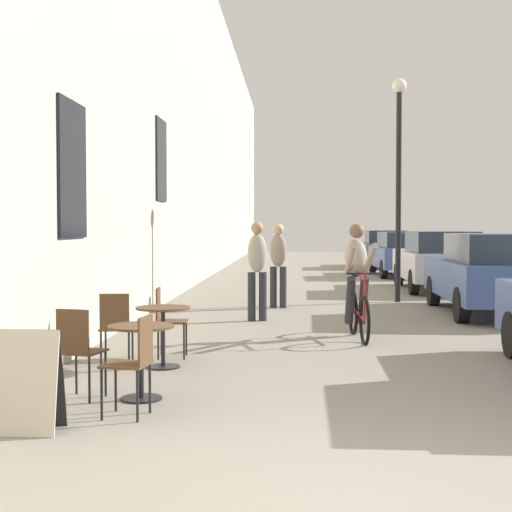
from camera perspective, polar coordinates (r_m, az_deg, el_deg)
ground_plane at (r=4.72m, az=8.47°, el=-18.49°), size 88.00×88.00×0.00m
building_facade_left at (r=18.92m, az=-6.49°, el=12.32°), size 0.54×68.00×9.93m
cafe_table_near at (r=7.29m, az=-8.79°, el=-6.81°), size 0.64×0.64×0.72m
cafe_chair_near_toward_street at (r=7.37m, az=-13.45°, el=-6.79°), size 0.46×0.46×0.89m
cafe_chair_near_toward_wall at (r=6.64m, az=-9.31°, el=-7.75°), size 0.43×0.43×0.89m
cafe_table_mid at (r=8.88m, az=-7.13°, el=-5.17°), size 0.64×0.64×0.72m
cafe_chair_mid_toward_street at (r=9.56m, az=-6.88°, el=-4.66°), size 0.40×0.40×0.89m
cafe_chair_mid_toward_wall at (r=8.92m, az=-10.68°, el=-5.18°), size 0.41×0.41×0.89m
sandwich_board_sign at (r=6.41m, az=-17.13°, el=-9.11°), size 0.55×0.38×0.84m
cyclist_on_bicycle at (r=11.25m, az=7.78°, el=-2.12°), size 0.52×1.76×1.74m
pedestrian_near at (r=13.09m, az=0.09°, el=-0.69°), size 0.38×0.30×1.75m
pedestrian_mid at (r=15.18m, az=1.72°, el=-0.34°), size 0.34×0.24×1.72m
street_lamp at (r=16.74m, az=10.88°, el=7.19°), size 0.32×0.32×4.90m
parked_car_second at (r=14.73m, az=17.57°, el=-1.22°), size 1.88×4.34×1.53m
parked_car_third at (r=19.83m, az=13.78°, el=-0.29°), size 1.87×4.35×1.54m
parked_car_fourth at (r=25.29m, az=11.11°, el=0.21°), size 1.84×4.19×1.48m
parked_car_fifth at (r=30.67m, az=9.79°, el=0.60°), size 1.85×4.25×1.50m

